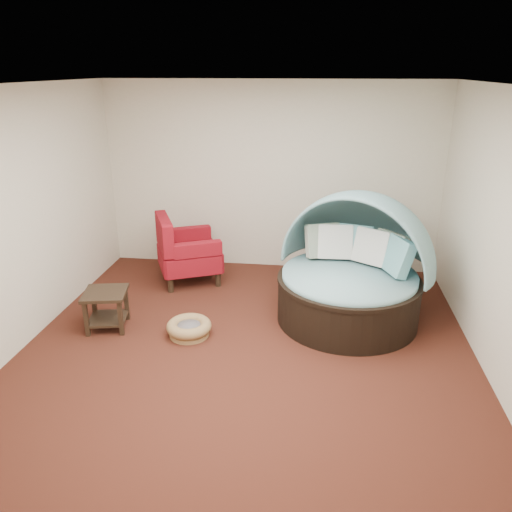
# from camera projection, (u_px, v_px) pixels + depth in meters

# --- Properties ---
(floor) EXTENTS (5.00, 5.00, 0.00)m
(floor) POSITION_uv_depth(u_px,v_px,m) (248.00, 346.00, 5.63)
(floor) COLOR #491E14
(floor) RESTS_ON ground
(wall_back) EXTENTS (5.00, 0.00, 5.00)m
(wall_back) POSITION_uv_depth(u_px,v_px,m) (271.00, 178.00, 7.45)
(wall_back) COLOR beige
(wall_back) RESTS_ON floor
(wall_front) EXTENTS (5.00, 0.00, 5.00)m
(wall_front) POSITION_uv_depth(u_px,v_px,m) (183.00, 361.00, 2.82)
(wall_front) COLOR beige
(wall_front) RESTS_ON floor
(wall_left) EXTENTS (0.00, 5.00, 5.00)m
(wall_left) POSITION_uv_depth(u_px,v_px,m) (20.00, 219.00, 5.43)
(wall_left) COLOR beige
(wall_left) RESTS_ON floor
(wall_right) EXTENTS (0.00, 5.00, 5.00)m
(wall_right) POSITION_uv_depth(u_px,v_px,m) (502.00, 238.00, 4.84)
(wall_right) COLOR beige
(wall_right) RESTS_ON floor
(ceiling) EXTENTS (5.00, 5.00, 0.00)m
(ceiling) POSITION_uv_depth(u_px,v_px,m) (246.00, 85.00, 4.64)
(ceiling) COLOR white
(ceiling) RESTS_ON wall_back
(canopy_daybed) EXTENTS (2.31, 2.29, 1.59)m
(canopy_daybed) POSITION_uv_depth(u_px,v_px,m) (353.00, 262.00, 6.05)
(canopy_daybed) COLOR black
(canopy_daybed) RESTS_ON floor
(pet_basket) EXTENTS (0.69, 0.69, 0.18)m
(pet_basket) POSITION_uv_depth(u_px,v_px,m) (189.00, 328.00, 5.83)
(pet_basket) COLOR olive
(pet_basket) RESTS_ON floor
(red_armchair) EXTENTS (1.12, 1.12, 0.99)m
(red_armchair) POSITION_uv_depth(u_px,v_px,m) (185.00, 251.00, 7.21)
(red_armchair) COLOR black
(red_armchair) RESTS_ON floor
(side_table) EXTENTS (0.58, 0.58, 0.47)m
(side_table) POSITION_uv_depth(u_px,v_px,m) (106.00, 305.00, 5.94)
(side_table) COLOR black
(side_table) RESTS_ON floor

